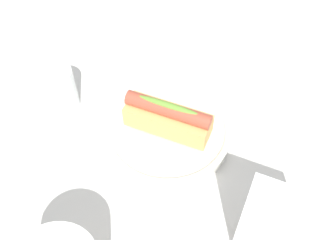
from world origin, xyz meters
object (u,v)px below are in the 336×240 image
object	(u,v)px
hotdog_front	(168,117)
water_glass	(59,92)
serving_bowl	(168,132)
napkin_box	(281,227)

from	to	relation	value
hotdog_front	water_glass	distance (m)	0.22
water_glass	serving_bowl	bearing A→B (deg)	174.83
hotdog_front	napkin_box	size ratio (longest dim) A/B	1.03
water_glass	napkin_box	size ratio (longest dim) A/B	0.60
serving_bowl	hotdog_front	world-z (taller)	hotdog_front
napkin_box	water_glass	bearing A→B (deg)	-14.75
hotdog_front	water_glass	world-z (taller)	hotdog_front
hotdog_front	water_glass	bearing A→B (deg)	-5.17
water_glass	napkin_box	xyz separation A→B (m)	(-0.42, 0.17, 0.04)
hotdog_front	serving_bowl	bearing A→B (deg)	82.87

